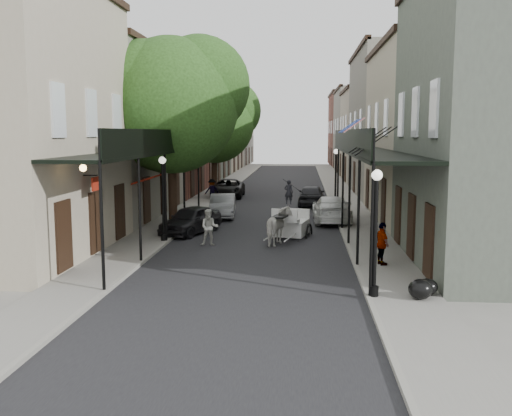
% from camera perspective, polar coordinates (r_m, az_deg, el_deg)
% --- Properties ---
extents(ground, '(140.00, 140.00, 0.00)m').
position_cam_1_polar(ground, '(19.16, -1.44, -7.17)').
color(ground, gray).
rests_on(ground, ground).
extents(road, '(8.00, 90.00, 0.01)m').
position_cam_1_polar(road, '(38.78, 1.69, 0.36)').
color(road, black).
rests_on(road, ground).
extents(sidewalk_left, '(2.20, 90.00, 0.12)m').
position_cam_1_polar(sidewalk_left, '(39.35, -5.60, 0.51)').
color(sidewalk_left, gray).
rests_on(sidewalk_left, ground).
extents(sidewalk_right, '(2.20, 90.00, 0.12)m').
position_cam_1_polar(sidewalk_right, '(38.84, 9.08, 0.36)').
color(sidewalk_right, gray).
rests_on(sidewalk_right, ground).
extents(building_row_left, '(5.00, 80.00, 10.50)m').
position_cam_1_polar(building_row_left, '(49.57, -7.75, 7.95)').
color(building_row_left, '#AB9F88').
rests_on(building_row_left, ground).
extents(building_row_right, '(5.00, 80.00, 10.50)m').
position_cam_1_polar(building_row_right, '(48.88, 12.55, 7.84)').
color(building_row_right, gray).
rests_on(building_row_right, ground).
extents(gallery_left, '(2.20, 18.05, 4.88)m').
position_cam_1_polar(gallery_left, '(26.30, -10.31, 5.66)').
color(gallery_left, black).
rests_on(gallery_left, sidewalk_left).
extents(gallery_right, '(2.20, 18.05, 4.88)m').
position_cam_1_polar(gallery_right, '(25.57, 11.01, 5.59)').
color(gallery_right, black).
rests_on(gallery_right, sidewalk_right).
extents(tree_near, '(7.31, 6.80, 9.63)m').
position_cam_1_polar(tree_near, '(29.30, -7.65, 10.67)').
color(tree_near, '#382619').
rests_on(tree_near, sidewalk_left).
extents(tree_far, '(6.45, 6.00, 8.61)m').
position_cam_1_polar(tree_far, '(43.06, -3.70, 8.84)').
color(tree_far, '#382619').
rests_on(tree_far, sidewalk_left).
extents(lamppost_right_near, '(0.32, 0.32, 3.71)m').
position_cam_1_polar(lamppost_right_near, '(16.80, 11.85, -2.28)').
color(lamppost_right_near, black).
rests_on(lamppost_right_near, sidewalk_right).
extents(lamppost_left, '(0.32, 0.32, 3.71)m').
position_cam_1_polar(lamppost_left, '(25.33, -9.27, 1.07)').
color(lamppost_left, black).
rests_on(lamppost_left, sidewalk_left).
extents(lamppost_right_far, '(0.32, 0.32, 3.71)m').
position_cam_1_polar(lamppost_right_far, '(36.60, 7.97, 3.08)').
color(lamppost_right_far, black).
rests_on(lamppost_right_far, sidewalk_right).
extents(horse, '(1.29, 2.08, 1.63)m').
position_cam_1_polar(horse, '(24.78, 2.33, -1.86)').
color(horse, silver).
rests_on(horse, ground).
extents(carriage, '(1.99, 2.65, 2.73)m').
position_cam_1_polar(carriage, '(27.18, 3.74, -0.51)').
color(carriage, black).
rests_on(carriage, ground).
extents(pedestrian_walking, '(0.82, 0.67, 1.59)m').
position_cam_1_polar(pedestrian_walking, '(24.71, -4.68, -1.95)').
color(pedestrian_walking, beige).
rests_on(pedestrian_walking, ground).
extents(pedestrian_sidewalk_left, '(1.18, 0.98, 1.58)m').
position_cam_1_polar(pedestrian_sidewalk_left, '(39.25, -4.43, 1.76)').
color(pedestrian_sidewalk_left, gray).
rests_on(pedestrian_sidewalk_left, sidewalk_left).
extents(pedestrian_sidewalk_right, '(0.65, 0.99, 1.56)m').
position_cam_1_polar(pedestrian_sidewalk_right, '(21.02, 12.49, -3.51)').
color(pedestrian_sidewalk_right, gray).
rests_on(pedestrian_sidewalk_right, sidewalk_right).
extents(car_left_near, '(2.86, 4.28, 1.35)m').
position_cam_1_polar(car_left_near, '(27.71, -6.54, -1.19)').
color(car_left_near, black).
rests_on(car_left_near, ground).
extents(car_left_mid, '(1.75, 4.09, 1.31)m').
position_cam_1_polar(car_left_mid, '(33.02, -3.36, 0.22)').
color(car_left_mid, '#929297').
rests_on(car_left_mid, ground).
extents(car_left_far, '(2.39, 4.99, 1.37)m').
position_cam_1_polar(car_left_far, '(42.99, -2.83, 1.98)').
color(car_left_far, black).
rests_on(car_left_far, ground).
extents(car_right_near, '(2.07, 4.98, 1.44)m').
position_cam_1_polar(car_right_near, '(31.36, 7.57, -0.11)').
color(car_right_near, silver).
rests_on(car_right_near, ground).
extents(car_right_far, '(1.85, 4.25, 1.43)m').
position_cam_1_polar(car_right_far, '(38.15, 5.56, 1.28)').
color(car_right_far, black).
rests_on(car_right_far, ground).
extents(trash_bags, '(0.94, 1.09, 0.58)m').
position_cam_1_polar(trash_bags, '(17.36, 16.37, -7.71)').
color(trash_bags, black).
rests_on(trash_bags, sidewalk_right).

